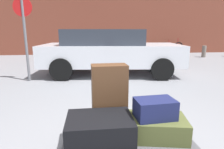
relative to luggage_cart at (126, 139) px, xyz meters
The scene contains 11 objects.
luggage_cart is the anchor object (origin of this frame).
suitcase_olive_rear_left 0.33m from the luggage_cart, 18.59° to the right, with size 0.62×0.37×0.20m, color #4C5128.
suitcase_black_stacked_top 0.34m from the luggage_cart, 161.67° to the right, with size 0.63×0.46×0.24m, color black.
suitcase_brown_center 0.51m from the luggage_cart, 116.99° to the left, with size 0.39×0.21×0.67m, color #51331E.
duffel_bag_navy_topmost_pile 0.46m from the luggage_cart, 18.59° to the right, with size 0.38×0.25×0.19m, color #191E47.
parked_car 4.36m from the luggage_cart, 86.16° to the left, with size 4.46×2.27×1.42m.
bicycle_leaning 10.30m from the luggage_cart, 63.81° to the left, with size 1.72×0.48×0.96m.
bollard_kerb_near 8.18m from the luggage_cart, 70.84° to the left, with size 0.21×0.21×0.62m, color #72665B.
bollard_kerb_mid 8.74m from the luggage_cart, 62.19° to the left, with size 0.21×0.21×0.62m, color #72665B.
bollard_kerb_far 9.60m from the luggage_cart, 53.59° to the left, with size 0.21×0.21×0.62m, color #72665B.
no_parking_sign 4.36m from the luggage_cart, 119.06° to the left, with size 0.50×0.07×2.23m.
Camera 1 is at (-0.35, -1.76, 1.37)m, focal length 30.54 mm.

